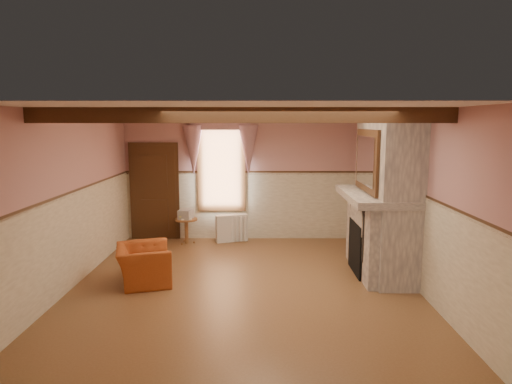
{
  "coord_description": "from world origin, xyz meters",
  "views": [
    {
      "loc": [
        0.24,
        -7.12,
        2.61
      ],
      "look_at": [
        0.19,
        0.8,
        1.4
      ],
      "focal_mm": 32.0,
      "sensor_mm": 36.0,
      "label": 1
    }
  ],
  "objects_px": {
    "side_table": "(186,231)",
    "radiator": "(232,228)",
    "armchair": "(144,265)",
    "oil_lamp": "(373,183)",
    "mantel_clock": "(369,183)",
    "bowl": "(375,190)"
  },
  "relations": [
    {
      "from": "armchair",
      "to": "mantel_clock",
      "type": "height_order",
      "value": "mantel_clock"
    },
    {
      "from": "mantel_clock",
      "to": "oil_lamp",
      "type": "xyz_separation_m",
      "value": [
        0.0,
        -0.26,
        0.04
      ]
    },
    {
      "from": "radiator",
      "to": "bowl",
      "type": "xyz_separation_m",
      "value": [
        2.61,
        -2.03,
        1.16
      ]
    },
    {
      "from": "radiator",
      "to": "oil_lamp",
      "type": "relative_size",
      "value": 2.5
    },
    {
      "from": "oil_lamp",
      "to": "side_table",
      "type": "bearing_deg",
      "value": 154.98
    },
    {
      "from": "radiator",
      "to": "mantel_clock",
      "type": "bearing_deg",
      "value": -49.67
    },
    {
      "from": "armchair",
      "to": "radiator",
      "type": "relative_size",
      "value": 1.37
    },
    {
      "from": "armchair",
      "to": "side_table",
      "type": "height_order",
      "value": "armchair"
    },
    {
      "from": "oil_lamp",
      "to": "armchair",
      "type": "bearing_deg",
      "value": -168.15
    },
    {
      "from": "bowl",
      "to": "oil_lamp",
      "type": "relative_size",
      "value": 1.2
    },
    {
      "from": "oil_lamp",
      "to": "mantel_clock",
      "type": "bearing_deg",
      "value": 90.0
    },
    {
      "from": "radiator",
      "to": "oil_lamp",
      "type": "xyz_separation_m",
      "value": [
        2.61,
        -1.84,
        1.26
      ]
    },
    {
      "from": "radiator",
      "to": "oil_lamp",
      "type": "distance_m",
      "value": 3.43
    },
    {
      "from": "radiator",
      "to": "mantel_clock",
      "type": "relative_size",
      "value": 2.92
    },
    {
      "from": "side_table",
      "to": "radiator",
      "type": "xyz_separation_m",
      "value": [
        0.97,
        0.17,
        0.02
      ]
    },
    {
      "from": "side_table",
      "to": "oil_lamp",
      "type": "xyz_separation_m",
      "value": [
        3.58,
        -1.67,
        1.29
      ]
    },
    {
      "from": "bowl",
      "to": "mantel_clock",
      "type": "distance_m",
      "value": 0.46
    },
    {
      "from": "armchair",
      "to": "oil_lamp",
      "type": "xyz_separation_m",
      "value": [
        3.89,
        0.82,
        1.25
      ]
    },
    {
      "from": "side_table",
      "to": "oil_lamp",
      "type": "height_order",
      "value": "oil_lamp"
    },
    {
      "from": "armchair",
      "to": "radiator",
      "type": "bearing_deg",
      "value": -41.75
    },
    {
      "from": "side_table",
      "to": "bowl",
      "type": "relative_size",
      "value": 1.64
    },
    {
      "from": "radiator",
      "to": "oil_lamp",
      "type": "bearing_deg",
      "value": -53.68
    }
  ]
}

